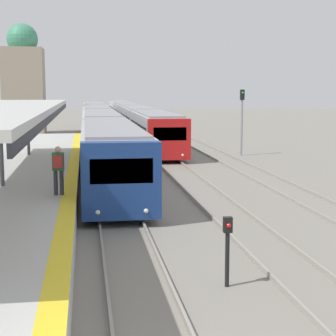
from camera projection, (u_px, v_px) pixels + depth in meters
platform_canopy at (1, 109)px, 20.51m from camera, size 4.00×25.36×2.96m
person_on_platform at (58, 166)px, 18.90m from camera, size 0.40×0.40×1.66m
train_near at (99, 124)px, 46.70m from camera, size 2.63×58.49×2.93m
train_far at (132, 117)px, 60.07m from camera, size 2.59×53.95×2.87m
signal_post_near at (228, 243)px, 12.77m from camera, size 0.20×0.21×1.64m
signal_mast_far at (242, 114)px, 38.26m from camera, size 0.28×0.29×4.50m
distant_domed_building at (24, 82)px, 56.86m from camera, size 4.04×4.04×11.06m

